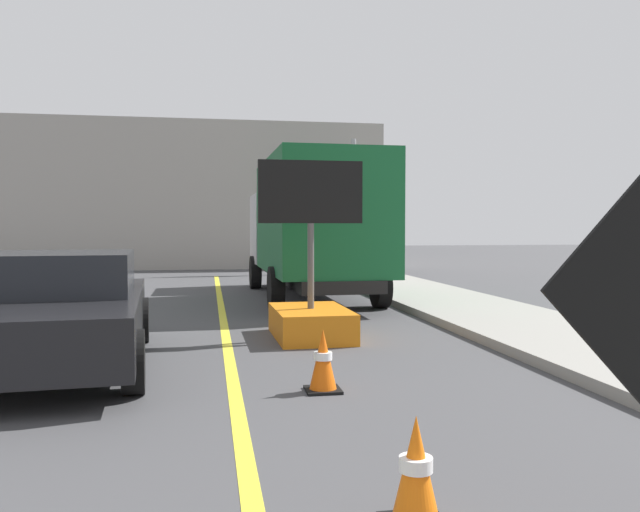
% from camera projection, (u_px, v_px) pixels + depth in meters
% --- Properties ---
extents(lane_center_stripe, '(0.14, 36.00, 0.01)m').
position_uv_depth(lane_center_stripe, '(246.00, 467.00, 4.50)').
color(lane_center_stripe, yellow).
rests_on(lane_center_stripe, ground).
extents(arrow_board_trailer, '(1.60, 1.82, 2.70)m').
position_uv_depth(arrow_board_trailer, '(311.00, 306.00, 9.81)').
color(arrow_board_trailer, orange).
rests_on(arrow_board_trailer, ground).
extents(box_truck, '(2.57, 7.58, 3.21)m').
position_uv_depth(box_truck, '(312.00, 225.00, 15.20)').
color(box_truck, black).
rests_on(box_truck, ground).
extents(pickup_car, '(2.36, 4.74, 1.38)m').
position_uv_depth(pickup_car, '(57.00, 309.00, 7.75)').
color(pickup_car, black).
rests_on(pickup_car, ground).
extents(highway_guide_sign, '(2.79, 0.22, 5.00)m').
position_uv_depth(highway_guide_sign, '(333.00, 181.00, 23.88)').
color(highway_guide_sign, gray).
rests_on(highway_guide_sign, ground).
extents(far_building_block, '(19.25, 8.37, 6.02)m').
position_uv_depth(far_building_block, '(155.00, 199.00, 29.36)').
color(far_building_block, gray).
rests_on(far_building_block, ground).
extents(traffic_cone_near_sign, '(0.36, 0.36, 0.64)m').
position_uv_depth(traffic_cone_near_sign, '(416.00, 473.00, 3.58)').
color(traffic_cone_near_sign, black).
rests_on(traffic_cone_near_sign, ground).
extents(traffic_cone_mid_lane, '(0.36, 0.36, 0.64)m').
position_uv_depth(traffic_cone_mid_lane, '(323.00, 361.00, 6.59)').
color(traffic_cone_mid_lane, black).
rests_on(traffic_cone_mid_lane, ground).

